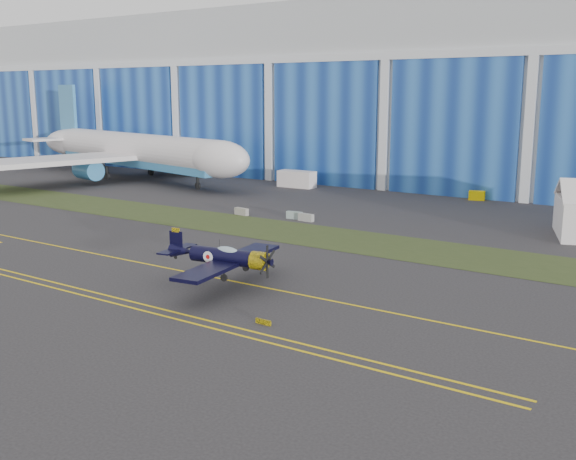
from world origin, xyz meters
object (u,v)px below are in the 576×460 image
Objects in this scene: warbird at (223,256)px; tug at (477,196)px; shipping_container at (297,179)px; jetliner at (135,114)px.

tug is (1.47, 54.69, -1.85)m from warbird.
shipping_container is at bearing 172.01° from tug.
jetliner reaches higher than warbird.
shipping_container is 2.79× the size of tug.
tug is at bearing 80.08° from warbird.
shipping_container is at bearing 109.66° from warbird.
warbird reaches higher than shipping_container.
jetliner reaches higher than shipping_container.
shipping_container is 28.95m from tug.
jetliner is 34.59× the size of tug.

